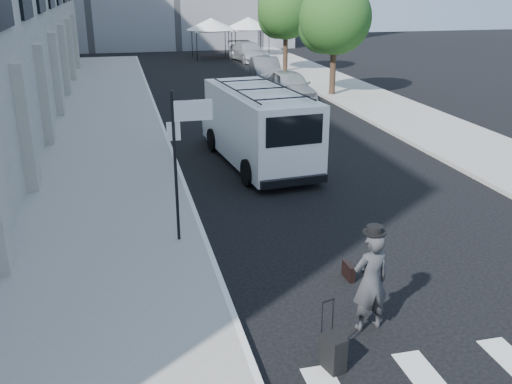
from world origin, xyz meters
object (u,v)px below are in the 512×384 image
parked_car_a (290,86)px  parked_car_c (249,52)px  parked_car_b (265,70)px  briefcase (348,271)px  suitcase (333,352)px  businessman (371,282)px  cargo_van (257,126)px

parked_car_a → parked_car_c: size_ratio=0.91×
parked_car_a → parked_car_b: size_ratio=1.02×
parked_car_c → briefcase: bearing=-107.0°
briefcase → parked_car_b: 25.14m
suitcase → parked_car_b: (6.01, 27.43, 0.44)m
businessman → briefcase: bearing=-107.8°
briefcase → cargo_van: size_ratio=0.06×
briefcase → cargo_van: (0.12, 8.49, 1.12)m
suitcase → parked_car_c: (7.29, 37.62, 0.43)m
businessman → briefcase: size_ratio=4.25×
cargo_van → parked_car_c: cargo_van is taller
suitcase → businessman: bearing=27.1°
parked_car_c → suitcase: bearing=-108.4°
briefcase → suitcase: size_ratio=0.38×
suitcase → parked_car_c: bearing=63.8°
businessman → parked_car_a: bearing=-109.2°
parked_car_b → parked_car_c: size_ratio=0.90×
briefcase → parked_car_b: bearing=78.0°
suitcase → briefcase: bearing=47.7°
briefcase → cargo_van: 8.56m
cargo_van → parked_car_b: size_ratio=1.51×
suitcase → parked_car_a: 22.12m
businessman → cargo_van: 10.29m
briefcase → parked_car_c: 35.40m
parked_car_b → parked_car_c: (1.28, 10.19, -0.01)m
briefcase → parked_car_a: 19.14m
briefcase → suitcase: bearing=-118.5°
suitcase → parked_car_c: size_ratio=0.23×
briefcase → businessman: bearing=-103.0°
cargo_van → parked_car_a: (4.23, 10.15, -0.50)m
businessman → briefcase: (0.37, 1.79, -0.77)m
parked_car_a → parked_car_b: 6.08m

